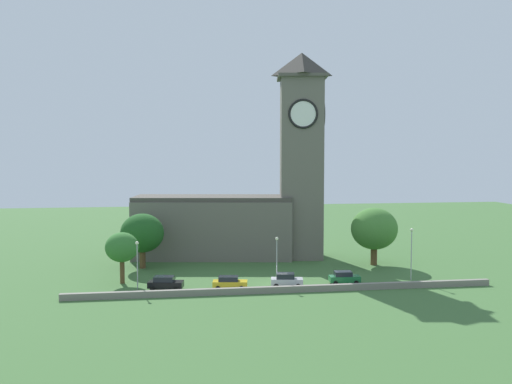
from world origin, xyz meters
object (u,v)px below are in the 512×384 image
(tree_churchyard, at_px, (374,229))
(streetlamp_west_end, at_px, (137,257))
(church, at_px, (249,198))
(tree_riverside_east, at_px, (142,233))
(car_yellow, at_px, (230,283))
(car_green, at_px, (344,278))
(tree_by_tower, at_px, (122,248))
(streetlamp_west_mid, at_px, (277,252))
(car_silver, at_px, (286,280))
(streetlamp_central, at_px, (411,246))
(car_black, at_px, (165,283))

(tree_churchyard, bearing_deg, streetlamp_west_end, -162.49)
(church, distance_m, tree_riverside_east, 19.11)
(car_yellow, xyz_separation_m, car_green, (15.54, 0.58, 0.03))
(car_green, distance_m, tree_by_tower, 30.21)
(car_green, xyz_separation_m, tree_by_tower, (-29.57, 4.71, 4.02))
(streetlamp_west_end, height_order, tree_riverside_east, tree_riverside_east)
(streetlamp_west_mid, bearing_deg, streetlamp_west_end, -178.15)
(car_silver, relative_size, tree_churchyard, 0.49)
(church, distance_m, streetlamp_west_end, 27.59)
(car_silver, relative_size, tree_by_tower, 0.63)
(car_yellow, distance_m, streetlamp_central, 25.71)
(streetlamp_central, relative_size, tree_churchyard, 0.80)
(car_black, height_order, car_yellow, car_black)
(streetlamp_west_end, height_order, tree_churchyard, tree_churchyard)
(streetlamp_west_end, distance_m, streetlamp_central, 37.15)
(streetlamp_west_mid, distance_m, tree_churchyard, 20.57)
(tree_riverside_east, bearing_deg, streetlamp_west_end, -89.91)
(church, xyz_separation_m, car_black, (-13.71, -21.27, -9.19))
(car_green, bearing_deg, streetlamp_central, 4.78)
(streetlamp_west_mid, bearing_deg, tree_riverside_east, 143.79)
(car_silver, height_order, streetlamp_central, streetlamp_central)
(car_black, distance_m, streetlamp_central, 33.85)
(streetlamp_central, bearing_deg, tree_churchyard, 96.70)
(car_black, xyz_separation_m, streetlamp_central, (33.61, 0.67, 3.92))
(car_yellow, distance_m, car_silver, 7.47)
(streetlamp_central, xyz_separation_m, tree_churchyard, (-1.31, 11.17, 0.89))
(tree_churchyard, bearing_deg, tree_by_tower, -169.17)
(car_green, relative_size, streetlamp_central, 0.58)
(church, distance_m, car_silver, 24.13)
(car_silver, relative_size, car_green, 1.04)
(car_silver, bearing_deg, streetlamp_west_end, 175.53)
(car_yellow, bearing_deg, streetlamp_central, 3.16)
(church, bearing_deg, car_green, -64.79)
(church, distance_m, car_yellow, 24.48)
(tree_riverside_east, bearing_deg, car_black, -76.27)
(car_black, bearing_deg, tree_by_tower, 141.74)
(car_yellow, relative_size, tree_riverside_east, 0.56)
(car_black, relative_size, tree_by_tower, 0.68)
(tree_churchyard, bearing_deg, car_black, -159.87)
(car_green, relative_size, streetlamp_west_end, 0.67)
(tree_by_tower, bearing_deg, tree_churchyard, 10.83)
(streetlamp_central, height_order, tree_by_tower, streetlamp_central)
(tree_riverside_east, bearing_deg, church, 21.22)
(car_green, height_order, tree_riverside_east, tree_riverside_east)
(car_yellow, relative_size, streetlamp_central, 0.65)
(car_silver, xyz_separation_m, streetlamp_west_mid, (-0.92, 2.10, 3.37))
(car_yellow, height_order, car_green, car_green)
(streetlamp_west_mid, distance_m, tree_by_tower, 20.87)
(streetlamp_central, bearing_deg, car_silver, -174.77)
(tree_riverside_east, bearing_deg, car_silver, -38.88)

